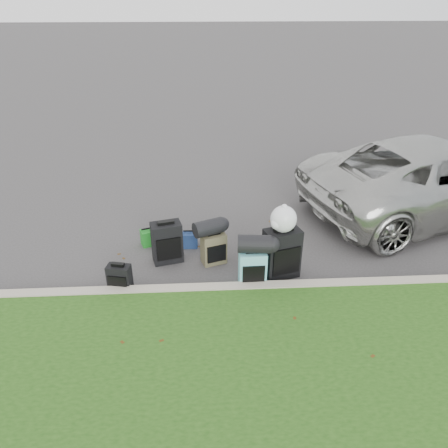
{
  "coord_description": "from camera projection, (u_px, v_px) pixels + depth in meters",
  "views": [
    {
      "loc": [
        -0.47,
        -6.3,
        4.08
      ],
      "look_at": [
        -0.1,
        0.2,
        0.55
      ],
      "focal_mm": 35.0,
      "sensor_mm": 36.0,
      "label": 1
    }
  ],
  "objects": [
    {
      "name": "tote_green",
      "position": [
        149.0,
        238.0,
        7.81
      ],
      "size": [
        0.31,
        0.28,
        0.29
      ],
      "primitive_type": "cube",
      "rotation": [
        0.0,
        0.0,
        0.35
      ],
      "color": "#1C7E21",
      "rests_on": "ground"
    },
    {
      "name": "suitcase_teal",
      "position": [
        253.0,
        269.0,
        6.68
      ],
      "size": [
        0.42,
        0.25,
        0.59
      ],
      "primitive_type": "cube",
      "rotation": [
        0.0,
        0.0,
        0.02
      ],
      "color": "#54A3AA",
      "rests_on": "ground"
    },
    {
      "name": "suitcase_olive",
      "position": [
        214.0,
        248.0,
        7.25
      ],
      "size": [
        0.45,
        0.36,
        0.54
      ],
      "primitive_type": "cube",
      "rotation": [
        0.0,
        0.0,
        0.33
      ],
      "color": "#44402A",
      "rests_on": "ground"
    },
    {
      "name": "suitcase_large_black_right",
      "position": [
        281.0,
        253.0,
        6.85
      ],
      "size": [
        0.62,
        0.47,
        0.82
      ],
      "primitive_type": "cube",
      "rotation": [
        0.0,
        0.0,
        0.3
      ],
      "color": "black",
      "rests_on": "ground"
    },
    {
      "name": "suv",
      "position": [
        437.0,
        177.0,
        8.71
      ],
      "size": [
        5.94,
        3.9,
        1.52
      ],
      "primitive_type": "imported",
      "rotation": [
        0.0,
        0.0,
        1.84
      ],
      "color": "#B7B7B2",
      "rests_on": "ground"
    },
    {
      "name": "duffel_right",
      "position": [
        254.0,
        244.0,
        6.49
      ],
      "size": [
        0.52,
        0.33,
        0.28
      ],
      "primitive_type": "cylinder",
      "rotation": [
        0.0,
        1.57,
        -0.1
      ],
      "color": "black",
      "rests_on": "suitcase_teal"
    },
    {
      "name": "tote_navy",
      "position": [
        190.0,
        240.0,
        7.76
      ],
      "size": [
        0.26,
        0.21,
        0.28
      ],
      "primitive_type": "cube",
      "rotation": [
        0.0,
        0.0,
        -0.04
      ],
      "color": "navy",
      "rests_on": "ground"
    },
    {
      "name": "curb",
      "position": [
        235.0,
        289.0,
        6.59
      ],
      "size": [
        120.0,
        0.18,
        0.15
      ],
      "primitive_type": "cube",
      "color": "#9E937F",
      "rests_on": "ground"
    },
    {
      "name": "ground",
      "position": [
        230.0,
        257.0,
        7.5
      ],
      "size": [
        120.0,
        120.0,
        0.0
      ],
      "primitive_type": "plane",
      "color": "#383535",
      "rests_on": "ground"
    },
    {
      "name": "duffel_left",
      "position": [
        209.0,
        228.0,
        7.05
      ],
      "size": [
        0.55,
        0.44,
        0.26
      ],
      "primitive_type": "cylinder",
      "rotation": [
        0.0,
        1.57,
        0.42
      ],
      "color": "black",
      "rests_on": "suitcase_olive"
    },
    {
      "name": "suitcase_small_black",
      "position": [
        120.0,
        278.0,
        6.6
      ],
      "size": [
        0.38,
        0.26,
        0.44
      ],
      "primitive_type": "cube",
      "rotation": [
        0.0,
        0.0,
        -0.2
      ],
      "color": "black",
      "rests_on": "ground"
    },
    {
      "name": "suitcase_large_black_left",
      "position": [
        167.0,
        242.0,
        7.26
      ],
      "size": [
        0.55,
        0.41,
        0.71
      ],
      "primitive_type": "cube",
      "rotation": [
        0.0,
        0.0,
        0.25
      ],
      "color": "black",
      "rests_on": "ground"
    },
    {
      "name": "trash_bag",
      "position": [
        284.0,
        219.0,
        6.55
      ],
      "size": [
        0.4,
        0.4,
        0.4
      ],
      "primitive_type": "sphere",
      "color": "white",
      "rests_on": "suitcase_large_black_right"
    }
  ]
}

